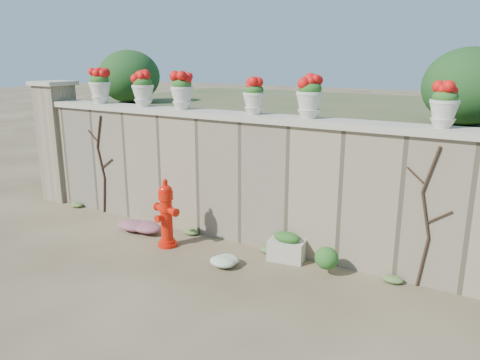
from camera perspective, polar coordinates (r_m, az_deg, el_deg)
The scene contains 20 objects.
ground at distance 6.78m, azimuth -10.32°, elevation -11.34°, with size 80.00×80.00×0.00m, color brown.
stone_wall at distance 7.78m, azimuth -1.89°, elevation 0.20°, with size 8.00×0.40×2.00m, color #8D7C5E.
wall_cap at distance 7.58m, azimuth -1.96°, elevation 7.90°, with size 8.10×0.52×0.10m, color #BBB39E.
gate_pillar at distance 10.54m, azimuth -21.23°, elevation 4.50°, with size 0.72×0.72×2.48m.
raised_fill at distance 10.54m, azimuth 7.68°, elevation 3.96°, with size 9.00×6.00×2.00m, color #384C23.
back_shrub_left at distance 10.49m, azimuth -13.36°, elevation 12.19°, with size 1.30×1.30×1.10m, color #143814.
back_shrub_right at distance 7.54m, azimuth 26.16°, elevation 10.20°, with size 1.30×1.30×1.10m, color #143814.
vine_left at distance 9.33m, azimuth -16.55°, elevation 2.00°, with size 0.60×0.04×1.91m.
vine_right at distance 6.45m, azimuth 21.78°, elevation -4.08°, with size 0.60×0.04×1.91m.
fire_hydrant at distance 7.53m, azimuth -8.99°, elevation -3.99°, with size 0.48×0.34×1.11m.
planter_box at distance 7.09m, azimuth 5.70°, elevation -8.16°, with size 0.57×0.39×0.44m.
green_shrub at distance 6.69m, azimuth 9.67°, elevation -8.99°, with size 0.60×0.54×0.57m, color #1E5119.
magenta_clump at distance 8.34m, azimuth -12.08°, elevation -5.42°, with size 0.94×0.62×0.25m, color #C12680.
white_flowers at distance 6.91m, azimuth -1.97°, elevation -9.68°, with size 0.56×0.44×0.20m, color white.
urn_pot_0 at distance 9.37m, azimuth -16.71°, elevation 10.87°, with size 0.41×0.41×0.64m.
urn_pot_1 at distance 8.60m, azimuth -11.76°, elevation 10.78°, with size 0.39×0.39×0.61m.
urn_pot_2 at distance 8.04m, azimuth -7.09°, elevation 10.70°, with size 0.39×0.39×0.61m.
urn_pot_3 at distance 7.26m, azimuth 1.72°, elevation 10.10°, with size 0.34×0.34×0.54m.
urn_pot_4 at distance 6.86m, azimuth 8.48°, elevation 9.98°, with size 0.39×0.39×0.61m.
urn_pot_5 at distance 6.38m, azimuth 23.65°, elevation 8.32°, with size 0.36×0.36×0.56m.
Camera 1 is at (4.13, -4.49, 2.97)m, focal length 35.00 mm.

